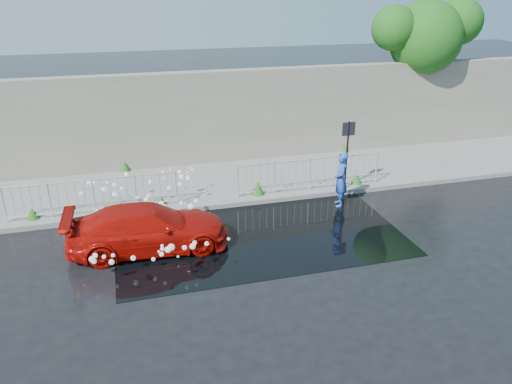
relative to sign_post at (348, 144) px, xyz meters
The scene contains 13 objects.
ground 5.50m from the sign_post, 143.57° to the right, with size 90.00×90.00×0.00m, color black.
pavement 4.90m from the sign_post, 155.66° to the left, with size 30.00×4.00×0.15m, color #61615D.
curb 4.51m from the sign_post, behind, with size 30.00×0.25×0.16m, color #61615D.
retaining_wall 5.87m from the sign_post, 135.69° to the left, with size 30.00×0.60×3.50m, color #6A6759.
puddle 4.59m from the sign_post, 150.42° to the right, with size 8.00×5.00×0.01m, color black.
sign_post is the anchor object (origin of this frame).
tree 7.51m from the sign_post, 38.84° to the left, with size 4.88×3.03×6.17m.
railing_left 8.26m from the sign_post, behind, with size 5.05×0.05×1.10m.
railing_right 1.57m from the sign_post, 168.23° to the left, with size 5.05×0.05×1.10m.
weeds 4.87m from the sign_post, 163.30° to the left, with size 12.17×3.93×0.44m.
water_spray 6.91m from the sign_post, 169.44° to the right, with size 3.67×5.64×1.03m.
red_car 7.21m from the sign_post, 161.75° to the right, with size 1.73×4.25×1.23m, color #A20C06.
person 1.41m from the sign_post, 123.11° to the right, with size 0.65×0.43×1.78m, color #2146A8.
Camera 1 is at (-2.97, -11.35, 6.64)m, focal length 35.00 mm.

